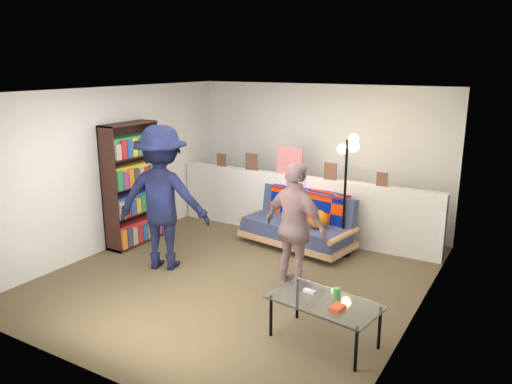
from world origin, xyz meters
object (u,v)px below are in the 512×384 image
at_px(futon_sofa, 299,225).
at_px(bookshelf, 132,189).
at_px(person_right, 295,227).
at_px(coffee_table, 325,304).
at_px(floor_lamp, 348,171).
at_px(person_left, 163,198).

bearing_deg(futon_sofa, bookshelf, -152.92).
bearing_deg(person_right, coffee_table, 146.06).
relative_size(floor_lamp, person_right, 1.11).
bearing_deg(floor_lamp, person_right, -95.05).
height_order(floor_lamp, person_left, person_left).
bearing_deg(person_left, futon_sofa, -148.19).
distance_m(futon_sofa, bookshelf, 2.61).
xyz_separation_m(coffee_table, person_left, (-2.66, 0.70, 0.55)).
height_order(bookshelf, person_right, bookshelf).
relative_size(person_left, person_right, 1.22).
distance_m(futon_sofa, coffee_table, 2.72).
bearing_deg(floor_lamp, coffee_table, -73.85).
distance_m(coffee_table, person_left, 2.80).
bearing_deg(person_left, floor_lamp, -160.31).
bearing_deg(coffee_table, floor_lamp, 106.15).
distance_m(floor_lamp, person_right, 1.48).
distance_m(bookshelf, person_right, 2.88).
xyz_separation_m(coffee_table, person_right, (-0.81, 0.97, 0.38)).
bearing_deg(person_left, coffee_table, 144.77).
xyz_separation_m(bookshelf, floor_lamp, (2.99, 1.20, 0.38)).
relative_size(futon_sofa, person_right, 1.15).
bearing_deg(person_right, floor_lamp, -78.95).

